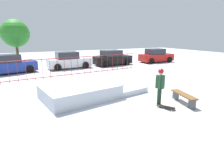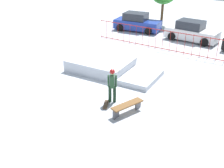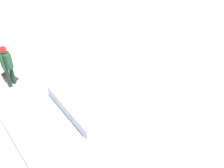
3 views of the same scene
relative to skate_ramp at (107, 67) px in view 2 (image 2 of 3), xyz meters
The scene contains 8 objects.
ground_plane 0.90m from the skate_ramp, 21.63° to the right, with size 60.00×60.00×0.00m, color #B2B7C1.
skate_ramp is the anchor object (origin of this frame).
skater 3.71m from the skate_ramp, 45.71° to the right, with size 0.41×0.43×1.73m.
skateboard 4.02m from the skate_ramp, 50.44° to the right, with size 0.60×0.78×0.09m.
perimeter_fence 5.73m from the skate_ramp, 82.13° to the left, with size 11.62×1.18×1.50m.
park_bench 4.75m from the skate_ramp, 38.61° to the right, with size 0.74×1.65×0.48m.
parked_car_blue 9.71m from the skate_ramp, 114.34° to the left, with size 4.38×2.64×1.60m.
parked_car_white 9.22m from the skate_ramp, 82.93° to the left, with size 4.18×2.09×1.60m.
Camera 2 is at (9.01, -11.07, 6.60)m, focal length 43.40 mm.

